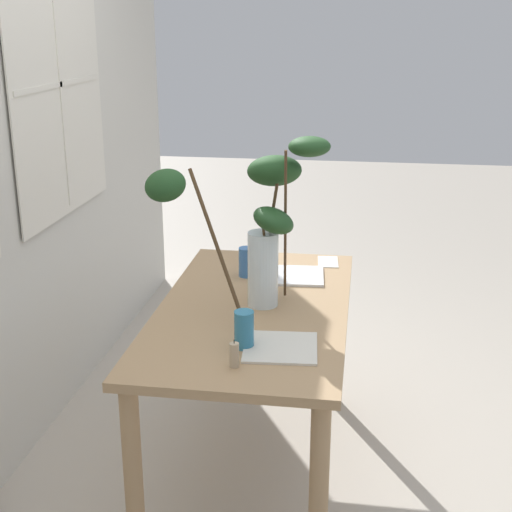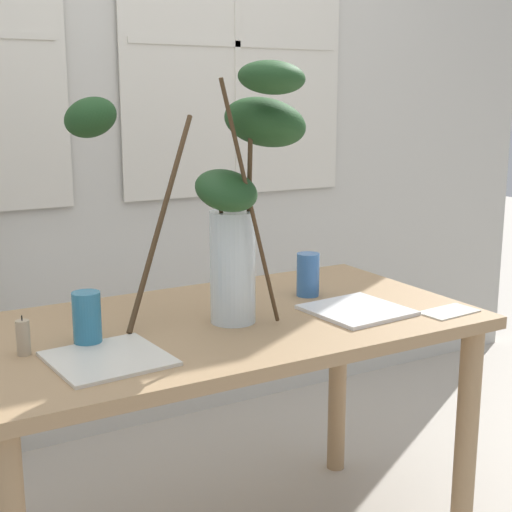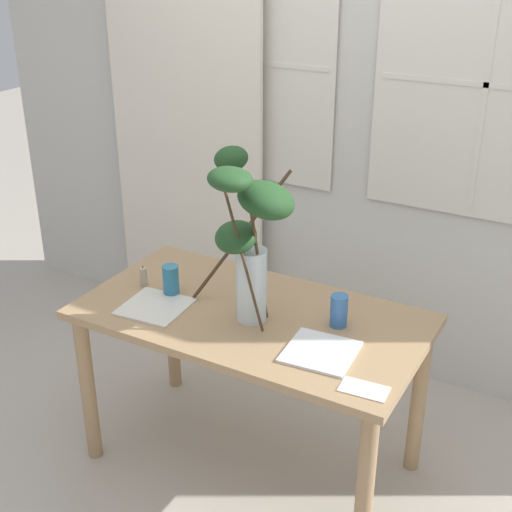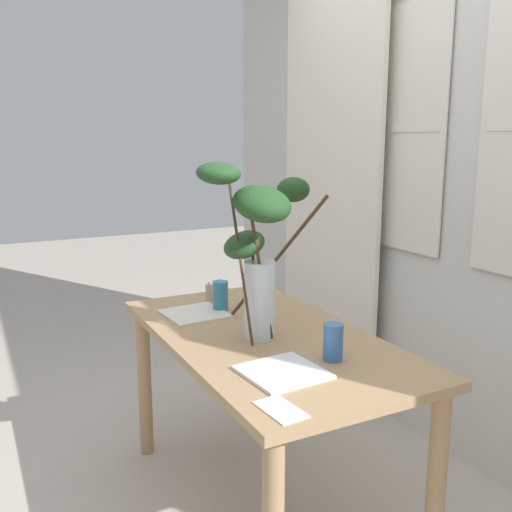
% 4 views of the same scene
% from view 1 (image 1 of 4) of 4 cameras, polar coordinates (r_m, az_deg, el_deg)
% --- Properties ---
extents(ground, '(14.00, 14.00, 0.00)m').
position_cam_1_polar(ground, '(3.19, -0.19, -16.51)').
color(ground, '#B7AD9E').
extents(dining_table, '(1.38, 0.74, 0.75)m').
position_cam_1_polar(dining_table, '(2.87, -0.20, -6.04)').
color(dining_table, tan).
rests_on(dining_table, ground).
extents(vase_with_branches, '(0.60, 0.66, 0.67)m').
position_cam_1_polar(vase_with_branches, '(2.71, 0.43, 3.59)').
color(vase_with_branches, silver).
rests_on(vase_with_branches, dining_table).
extents(drinking_glass_blue_left, '(0.07, 0.07, 0.13)m').
position_cam_1_polar(drinking_glass_blue_left, '(2.47, -0.95, -5.83)').
color(drinking_glass_blue_left, teal).
rests_on(drinking_glass_blue_left, dining_table).
extents(drinking_glass_blue_right, '(0.07, 0.07, 0.13)m').
position_cam_1_polar(drinking_glass_blue_right, '(3.13, -0.75, -0.48)').
color(drinking_glass_blue_right, '#386BAD').
rests_on(drinking_glass_blue_right, dining_table).
extents(plate_square_left, '(0.27, 0.27, 0.01)m').
position_cam_1_polar(plate_square_left, '(2.48, 1.95, -7.23)').
color(plate_square_left, silver).
rests_on(plate_square_left, dining_table).
extents(plate_square_right, '(0.26, 0.26, 0.01)m').
position_cam_1_polar(plate_square_right, '(3.15, 3.11, -1.56)').
color(plate_square_right, white).
rests_on(plate_square_right, dining_table).
extents(napkin_folded, '(0.17, 0.10, 0.00)m').
position_cam_1_polar(napkin_folded, '(3.35, 5.71, -0.46)').
color(napkin_folded, silver).
rests_on(napkin_folded, dining_table).
extents(pillar_candle, '(0.03, 0.03, 0.10)m').
position_cam_1_polar(pillar_candle, '(2.34, -1.74, -7.83)').
color(pillar_candle, tan).
rests_on(pillar_candle, dining_table).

